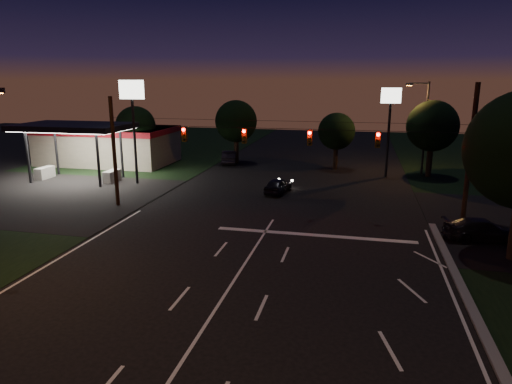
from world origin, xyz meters
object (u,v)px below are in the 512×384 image
(car_cross, at_px, (483,230))
(car_oncoming_b, at_px, (229,157))
(car_oncoming_a, at_px, (278,186))
(utility_pole_right, at_px, (462,228))

(car_cross, bearing_deg, car_oncoming_b, 36.23)
(car_oncoming_a, bearing_deg, car_oncoming_b, -49.39)
(utility_pole_right, bearing_deg, car_cross, -73.79)
(car_oncoming_b, bearing_deg, car_cross, 122.57)
(utility_pole_right, distance_m, car_oncoming_a, 14.50)
(car_oncoming_b, bearing_deg, utility_pole_right, 124.93)
(car_oncoming_b, xyz_separation_m, car_cross, (21.42, -21.04, -0.07))
(car_oncoming_a, height_order, car_cross, car_cross)
(car_oncoming_a, bearing_deg, car_cross, 156.22)
(utility_pole_right, distance_m, car_oncoming_b, 28.00)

